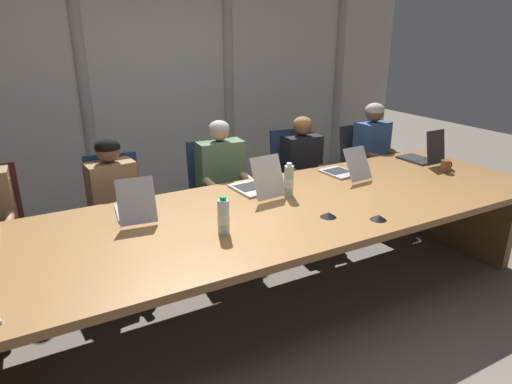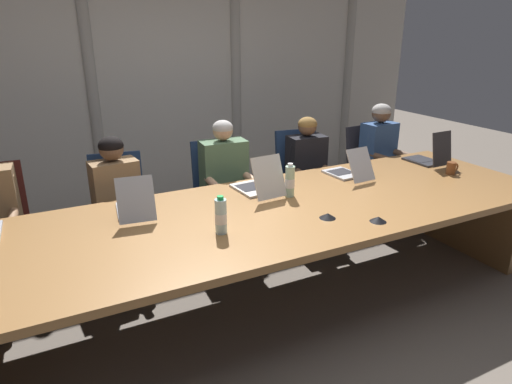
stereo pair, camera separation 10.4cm
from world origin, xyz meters
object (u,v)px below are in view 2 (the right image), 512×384
object	(u,v)px
conference_mic_middle	(328,216)
laptop_center	(258,185)
person_left_mid	(120,199)
office_chair_right_end	(371,179)
person_right_end	(384,154)
laptop_right_mid	(348,171)
office_chair_left_end	(2,245)
office_chair_center	(220,206)
office_chair_right_mid	(301,191)
conference_mic_left_side	(378,219)
office_chair_left_mid	(121,225)
water_bottle_primary	(290,181)
water_bottle_secondary	(221,216)
person_center	(227,179)
coffee_mug_near	(452,168)
person_right_mid	(310,169)
laptop_left_mid	(135,206)
laptop_right_end	(429,157)

from	to	relation	value
conference_mic_middle	laptop_center	bearing A→B (deg)	106.04
person_left_mid	conference_mic_middle	bearing A→B (deg)	37.04
office_chair_right_end	person_right_end	distance (m)	0.36
laptop_right_mid	office_chair_left_end	world-z (taller)	laptop_right_mid
laptop_right_mid	office_chair_right_end	xyz separation A→B (m)	(0.93, 0.74, -0.44)
office_chair_center	office_chair_right_mid	distance (m)	0.90
conference_mic_left_side	person_left_mid	bearing A→B (deg)	134.25
office_chair_left_mid	laptop_center	bearing A→B (deg)	60.56
water_bottle_primary	water_bottle_secondary	bearing A→B (deg)	-152.73
person_center	coffee_mug_near	distance (m)	1.95
office_chair_left_mid	water_bottle_primary	xyz separation A→B (m)	(1.10, -0.92, 0.50)
laptop_right_mid	coffee_mug_near	bearing A→B (deg)	-115.79
office_chair_left_end	person_left_mid	size ratio (longest dim) A/B	0.85
office_chair_center	office_chair_right_mid	xyz separation A→B (m)	(0.90, 0.00, 0.00)
coffee_mug_near	person_right_mid	bearing A→B (deg)	132.49
person_right_end	conference_mic_left_side	distance (m)	1.96
laptop_left_mid	office_chair_left_mid	bearing A→B (deg)	6.36
office_chair_left_end	office_chair_right_mid	distance (m)	2.70
office_chair_right_mid	water_bottle_secondary	distance (m)	1.96
office_chair_right_end	office_chair_left_mid	bearing A→B (deg)	-95.47
laptop_right_mid	office_chair_left_end	xyz separation A→B (m)	(-2.68, 0.74, -0.43)
office_chair_left_mid	person_right_mid	size ratio (longest dim) A/B	0.83
office_chair_right_mid	person_left_mid	distance (m)	1.84
office_chair_left_end	water_bottle_secondary	distance (m)	1.88
person_right_mid	office_chair_right_end	bearing A→B (deg)	104.78
laptop_center	person_left_mid	bearing A→B (deg)	53.96
person_left_mid	conference_mic_left_side	world-z (taller)	person_left_mid
laptop_right_end	coffee_mug_near	bearing A→B (deg)	165.73
laptop_left_mid	person_right_mid	distance (m)	1.90
person_center	conference_mic_left_side	world-z (taller)	person_center
water_bottle_secondary	coffee_mug_near	xyz separation A→B (m)	(2.23, 0.20, -0.06)
laptop_left_mid	water_bottle_primary	size ratio (longest dim) A/B	1.74
conference_mic_middle	laptop_right_mid	bearing A→B (deg)	44.25
laptop_left_mid	office_chair_left_mid	world-z (taller)	laptop_left_mid
laptop_left_mid	person_left_mid	distance (m)	0.61
laptop_right_mid	water_bottle_secondary	world-z (taller)	laptop_right_mid
person_right_end	office_chair_left_end	bearing A→B (deg)	-96.51
laptop_right_end	coffee_mug_near	distance (m)	0.33
laptop_right_mid	person_right_end	world-z (taller)	person_right_end
laptop_right_end	office_chair_left_end	xyz separation A→B (m)	(-3.59, 0.76, -0.44)
laptop_center	laptop_right_mid	bearing A→B (deg)	-94.44
office_chair_left_end	water_bottle_secondary	world-z (taller)	water_bottle_secondary
person_right_end	office_chair_right_end	bearing A→B (deg)	176.95
office_chair_left_end	conference_mic_middle	bearing A→B (deg)	56.99
office_chair_left_mid	conference_mic_middle	xyz separation A→B (m)	(1.11, -1.39, 0.40)
office_chair_right_end	person_right_end	world-z (taller)	person_right_end
office_chair_right_end	water_bottle_secondary	xyz separation A→B (m)	(-2.31, -1.28, 0.50)
laptop_left_mid	conference_mic_middle	xyz separation A→B (m)	(1.12, -0.64, -0.04)
person_center	office_chair_right_mid	bearing A→B (deg)	103.47
laptop_right_end	office_chair_center	size ratio (longest dim) A/B	0.42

